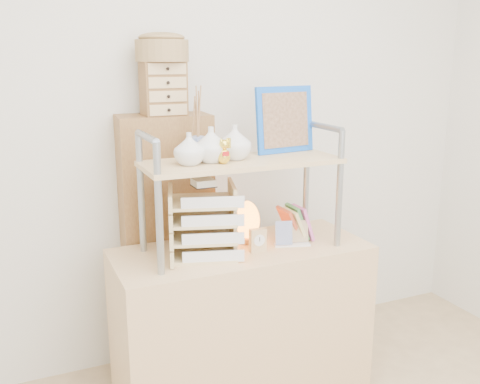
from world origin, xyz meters
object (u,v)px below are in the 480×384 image
at_px(desk, 242,321).
at_px(letter_tray, 204,225).
at_px(salt_lamp, 247,221).
at_px(cabinet, 168,246).

relative_size(desk, letter_tray, 3.38).
distance_m(letter_tray, salt_lamp, 0.27).
xyz_separation_m(cabinet, letter_tray, (0.06, -0.39, 0.22)).
xyz_separation_m(desk, cabinet, (-0.25, 0.37, 0.30)).
height_order(cabinet, letter_tray, cabinet).
relative_size(letter_tray, salt_lamp, 1.75).
bearing_deg(desk, cabinet, 124.49).
bearing_deg(cabinet, salt_lamp, -39.08).
height_order(letter_tray, salt_lamp, letter_tray).
relative_size(cabinet, salt_lamp, 6.66).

